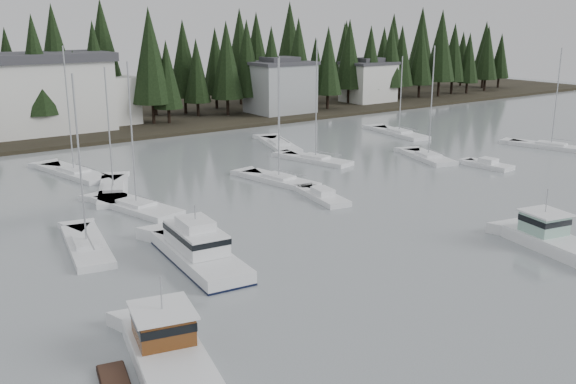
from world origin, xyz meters
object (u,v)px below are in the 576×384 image
runabout_2 (488,166)px  house_east_b (368,81)px  harbor_inn (34,94)px  lobster_boat_teal (557,242)px  cabin_cruiser_center (199,252)px  sailboat_2 (316,161)px  sailboat_12 (114,192)px  sailboat_8 (279,181)px  house_east_a (280,86)px  lobster_boat_brown (169,359)px  sailboat_3 (137,208)px  sailboat_6 (280,146)px  runabout_1 (323,198)px  sailboat_10 (87,248)px  sailboat_5 (551,148)px  sailboat_4 (74,174)px  sailboat_1 (428,159)px  sailboat_9 (399,134)px

runabout_2 → house_east_b: bearing=-32.8°
harbor_inn → lobster_boat_teal: bearing=-76.2°
lobster_boat_teal → cabin_cruiser_center: bearing=71.1°
house_east_b → sailboat_2: 52.59m
sailboat_12 → sailboat_8: bearing=-88.3°
house_east_a → lobster_boat_brown: 82.03m
house_east_b → sailboat_12: sailboat_12 is taller
sailboat_3 → sailboat_12: (0.35, 6.27, -0.01)m
sailboat_6 → runabout_2: size_ratio=2.15×
cabin_cruiser_center → sailboat_2: (25.98, 20.10, -0.60)m
house_east_b → runabout_2: bearing=-118.5°
house_east_a → runabout_1: house_east_a is taller
cabin_cruiser_center → sailboat_10: bearing=43.5°
house_east_a → sailboat_10: 66.97m
sailboat_6 → cabin_cruiser_center: bearing=155.7°
harbor_inn → lobster_boat_brown: 69.43m
house_east_b → sailboat_5: size_ratio=0.73×
lobster_boat_brown → sailboat_5: (62.85, 20.09, -0.47)m
cabin_cruiser_center → sailboat_4: 29.99m
house_east_a → sailboat_6: bearing=-125.4°
house_east_b → sailboat_10: sailboat_10 is taller
cabin_cruiser_center → sailboat_8: (17.04, 14.76, -0.62)m
sailboat_2 → sailboat_8: 10.41m
runabout_1 → sailboat_12: bearing=58.4°
lobster_boat_brown → sailboat_8: sailboat_8 is taller
sailboat_1 → runabout_1: sailboat_1 is taller
lobster_boat_brown → runabout_1: size_ratio=1.42×
sailboat_8 → runabout_1: (-0.34, -7.49, 0.06)m
lobster_boat_brown → sailboat_4: (8.96, 41.41, -0.48)m
sailboat_12 → runabout_2: size_ratio=2.21×
house_east_a → house_east_b: size_ratio=1.11×
sailboat_2 → sailboat_12: 24.06m
sailboat_5 → sailboat_12: 54.51m
runabout_2 → sailboat_10: bearing=85.3°
sailboat_6 → sailboat_8: 18.53m
house_east_b → harbor_inn: bearing=177.8°
sailboat_3 → sailboat_12: sailboat_3 is taller
harbor_inn → sailboat_3: bearing=-94.3°
harbor_inn → sailboat_5: bearing=-43.6°
harbor_inn → sailboat_5: (50.38, -48.02, -5.71)m
lobster_boat_brown → lobster_boat_teal: lobster_boat_teal is taller
sailboat_8 → sailboat_9: 31.87m
sailboat_2 → sailboat_8: bearing=107.3°
lobster_boat_teal → sailboat_8: sailboat_8 is taller
sailboat_10 → runabout_2: (45.07, -0.34, 0.06)m
sailboat_1 → sailboat_10: (-42.82, -6.40, -0.01)m
sailboat_8 → sailboat_9: (29.45, 12.20, -0.02)m
cabin_cruiser_center → lobster_boat_teal: 25.38m
sailboat_10 → sailboat_12: sailboat_10 is taller
lobster_boat_brown → runabout_2: 50.79m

